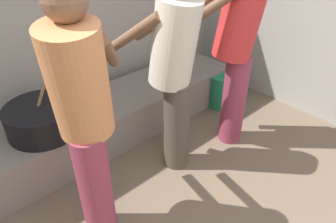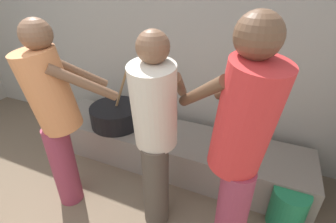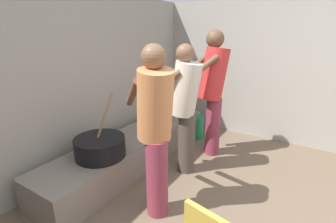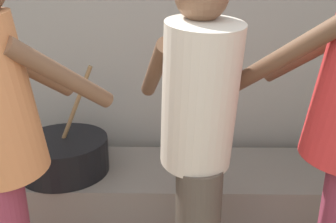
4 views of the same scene
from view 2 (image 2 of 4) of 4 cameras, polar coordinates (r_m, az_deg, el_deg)
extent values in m
cube|color=#9E998E|center=(2.96, -8.58, 14.49)|extent=(5.21, 0.20, 2.11)
cube|color=slate|center=(2.62, 0.54, -8.53)|extent=(2.70, 0.60, 0.37)
cylinder|color=black|center=(2.68, -11.89, -0.84)|extent=(0.53, 0.53, 0.21)
cylinder|color=#937047|center=(2.50, -10.82, 4.79)|extent=(0.25, 0.08, 0.51)
cylinder|color=#8C3347|center=(2.30, -22.85, -11.50)|extent=(0.20, 0.20, 0.75)
cylinder|color=#D17F4C|center=(1.96, -25.79, 4.17)|extent=(0.47, 0.49, 0.64)
sphere|color=brown|center=(1.84, -28.21, 15.46)|extent=(0.21, 0.21, 0.21)
cylinder|color=brown|center=(1.82, -18.75, 6.14)|extent=(0.34, 0.40, 0.35)
cylinder|color=brown|center=(2.07, -20.27, 8.63)|extent=(0.34, 0.40, 0.35)
cylinder|color=#4C4238|center=(1.99, -2.84, -16.54)|extent=(0.20, 0.20, 0.74)
cylinder|color=beige|center=(1.61, -3.19, 1.03)|extent=(0.38, 0.44, 0.63)
sphere|color=brown|center=(1.47, -3.52, 14.66)|extent=(0.20, 0.20, 0.20)
cylinder|color=brown|center=(1.76, 2.69, 5.95)|extent=(0.17, 0.45, 0.34)
cylinder|color=brown|center=(1.81, -5.88, 6.50)|extent=(0.17, 0.45, 0.34)
cylinder|color=#8C3347|center=(1.80, 14.31, -22.63)|extent=(0.20, 0.20, 0.80)
cylinder|color=red|center=(1.34, 17.37, -1.87)|extent=(0.49, 0.49, 0.69)
sphere|color=brown|center=(1.20, 20.17, 16.13)|extent=(0.22, 0.22, 0.22)
cylinder|color=brown|center=(1.56, 16.45, 5.65)|extent=(0.39, 0.40, 0.37)
cylinder|color=brown|center=(1.42, 7.57, 4.29)|extent=(0.39, 0.40, 0.37)
cylinder|color=#1E7A4C|center=(2.29, 25.88, -19.39)|extent=(0.28, 0.28, 0.35)
camera|label=1|loc=(2.02, -73.64, 8.60)|focal=33.46mm
camera|label=3|loc=(3.02, -68.13, 8.77)|focal=26.20mm
camera|label=4|loc=(0.83, -66.71, -13.85)|focal=39.23mm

